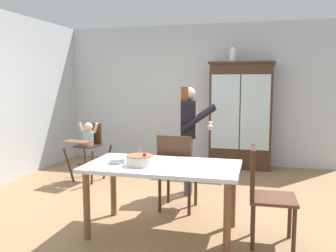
# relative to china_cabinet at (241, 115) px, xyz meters

# --- Properties ---
(ground_plane) EXTENTS (6.24, 6.24, 0.00)m
(ground_plane) POSITION_rel_china_cabinet_xyz_m (-0.91, -2.37, -0.99)
(ground_plane) COLOR #93704C
(wall_back) EXTENTS (5.32, 0.06, 2.70)m
(wall_back) POSITION_rel_china_cabinet_xyz_m (-0.91, 0.26, 0.36)
(wall_back) COLOR silver
(wall_back) RESTS_ON ground_plane
(china_cabinet) EXTENTS (1.17, 0.48, 1.96)m
(china_cabinet) POSITION_rel_china_cabinet_xyz_m (0.00, 0.00, 0.00)
(china_cabinet) COLOR #422819
(china_cabinet) RESTS_ON ground_plane
(ceramic_vase) EXTENTS (0.13, 0.13, 0.27)m
(ceramic_vase) POSITION_rel_china_cabinet_xyz_m (-0.17, 0.00, 1.09)
(ceramic_vase) COLOR white
(ceramic_vase) RESTS_ON china_cabinet
(high_chair_with_toddler) EXTENTS (0.64, 0.74, 0.95)m
(high_chair_with_toddler) POSITION_rel_china_cabinet_xyz_m (-2.31, -1.55, -0.33)
(high_chair_with_toddler) COLOR #422819
(high_chair_with_toddler) RESTS_ON ground_plane
(adult_person) EXTENTS (0.55, 0.54, 1.53)m
(adult_person) POSITION_rel_china_cabinet_xyz_m (-0.60, -1.80, -0.02)
(adult_person) COLOR #3D4C6B
(adult_person) RESTS_ON ground_plane
(dining_table) EXTENTS (1.60, 0.89, 0.74)m
(dining_table) POSITION_rel_china_cabinet_xyz_m (-0.59, -3.21, -0.34)
(dining_table) COLOR silver
(dining_table) RESTS_ON ground_plane
(birthday_cake) EXTENTS (0.28, 0.28, 0.19)m
(birthday_cake) POSITION_rel_china_cabinet_xyz_m (-0.80, -3.32, -0.19)
(birthday_cake) COLOR beige
(birthday_cake) RESTS_ON dining_table
(serving_bowl) EXTENTS (0.18, 0.18, 0.05)m
(serving_bowl) POSITION_rel_china_cabinet_xyz_m (-1.06, -3.28, -0.22)
(serving_bowl) COLOR #B2BCC6
(serving_bowl) RESTS_ON dining_table
(dining_chair_far_side) EXTENTS (0.45, 0.45, 0.96)m
(dining_chair_far_side) POSITION_rel_china_cabinet_xyz_m (-0.60, -2.56, -0.43)
(dining_chair_far_side) COLOR #422819
(dining_chair_far_side) RESTS_ON ground_plane
(dining_chair_right_end) EXTENTS (0.46, 0.46, 0.96)m
(dining_chair_right_end) POSITION_rel_china_cabinet_xyz_m (0.43, -3.20, -0.43)
(dining_chair_right_end) COLOR #422819
(dining_chair_right_end) RESTS_ON ground_plane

